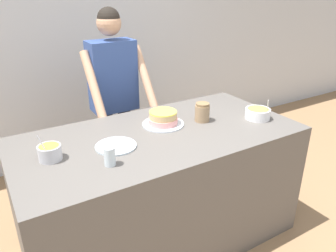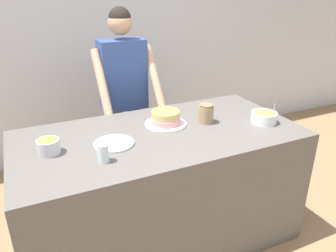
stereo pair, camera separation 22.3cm
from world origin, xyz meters
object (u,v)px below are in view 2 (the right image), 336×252
person_baker (124,86)px  stoneware_jar (206,114)px  frosting_bowl_olive (264,117)px  frosting_bowl_orange (48,146)px  drinking_glass (103,153)px  ceramic_plate (114,143)px  cake (166,119)px

person_baker → stoneware_jar: size_ratio=11.96×
frosting_bowl_olive → person_baker: bearing=127.9°
frosting_bowl_orange → stoneware_jar: (1.12, 0.01, 0.02)m
frosting_bowl_orange → stoneware_jar: size_ratio=1.25×
drinking_glass → stoneware_jar: (0.85, 0.26, 0.01)m
frosting_bowl_olive → stoneware_jar: frosting_bowl_olive is taller
frosting_bowl_olive → ceramic_plate: bearing=173.9°
ceramic_plate → stoneware_jar: bearing=5.0°
drinking_glass → frosting_bowl_orange: bearing=138.8°
frosting_bowl_orange → ceramic_plate: frosting_bowl_orange is taller
cake → drinking_glass: drinking_glass is taller
cake → stoneware_jar: (0.29, -0.09, 0.02)m
drinking_glass → person_baker: bearing=66.1°
person_baker → drinking_glass: bearing=-113.9°
drinking_glass → stoneware_jar: 0.88m
person_baker → stoneware_jar: bearing=-65.0°
frosting_bowl_orange → drinking_glass: size_ratio=1.60×
cake → drinking_glass: size_ratio=2.76×
person_baker → frosting_bowl_olive: 1.25m
ceramic_plate → person_baker: bearing=67.8°
frosting_bowl_olive → frosting_bowl_orange: (-1.52, 0.17, 0.01)m
frosting_bowl_olive → ceramic_plate: 1.13m
cake → ceramic_plate: 0.47m
person_baker → stoneware_jar: (0.38, -0.80, -0.05)m
stoneware_jar → frosting_bowl_orange: bearing=-179.2°
person_baker → drinking_glass: size_ratio=15.20×
frosting_bowl_olive → drinking_glass: (-1.24, -0.07, 0.01)m
person_baker → ceramic_plate: person_baker is taller
frosting_bowl_orange → cake: bearing=7.1°
person_baker → drinking_glass: (-0.47, -1.06, -0.06)m
frosting_bowl_orange → stoneware_jar: 1.12m
cake → stoneware_jar: 0.30m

